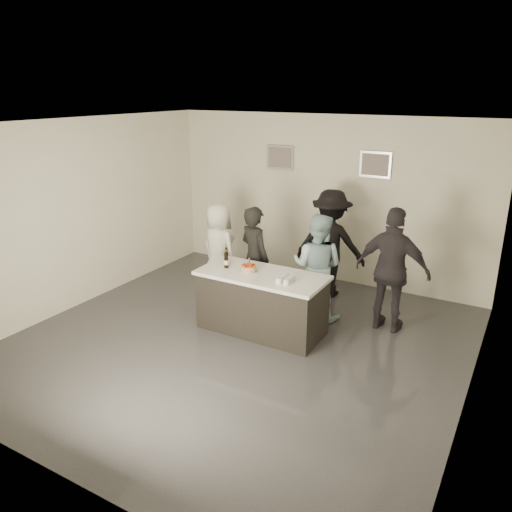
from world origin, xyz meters
name	(u,v)px	position (x,y,z in m)	size (l,w,h in m)	color
floor	(238,342)	(0.00, 0.00, 0.00)	(6.00, 6.00, 0.00)	#3D3D42
ceiling	(236,125)	(0.00, 0.00, 3.00)	(6.00, 6.00, 0.00)	white
wall_back	(324,199)	(0.00, 3.00, 1.50)	(6.00, 0.04, 3.00)	white
wall_front	(46,334)	(0.00, -3.00, 1.50)	(6.00, 0.04, 3.00)	white
wall_left	(79,214)	(-3.00, 0.00, 1.50)	(0.04, 6.00, 3.00)	white
wall_right	(482,284)	(3.00, 0.00, 1.50)	(0.04, 6.00, 3.00)	white
picture_left	(280,157)	(-0.90, 2.97, 2.20)	(0.54, 0.04, 0.44)	#B2B2B7
picture_right	(375,165)	(0.90, 2.97, 2.20)	(0.54, 0.04, 0.44)	#B2B2B7
bar_counter	(262,302)	(0.10, 0.50, 0.45)	(1.86, 0.86, 0.90)	white
cake	(249,269)	(-0.11, 0.48, 0.94)	(0.22, 0.22, 0.08)	orange
beer_bottle_a	(226,255)	(-0.58, 0.61, 1.03)	(0.07, 0.07, 0.26)	black
beer_bottle_b	(226,259)	(-0.48, 0.45, 1.03)	(0.07, 0.07, 0.26)	black
tumbler_cluster	(286,279)	(0.53, 0.40, 0.94)	(0.19, 0.30, 0.08)	#C16F12
candles	(228,276)	(-0.28, 0.19, 0.90)	(0.24, 0.08, 0.01)	pink
person_main_black	(255,258)	(-0.43, 1.21, 0.84)	(0.61, 0.40, 1.68)	black
person_main_blue	(317,266)	(0.59, 1.35, 0.83)	(0.81, 0.63, 1.66)	#A1C6D2
person_guest_left	(219,249)	(-1.29, 1.45, 0.79)	(0.77, 0.50, 1.58)	white
person_guest_right	(392,270)	(1.70, 1.49, 0.93)	(1.09, 0.45, 1.86)	#2C2830
person_guest_back	(330,244)	(0.43, 2.28, 0.92)	(1.19, 0.68, 1.84)	black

